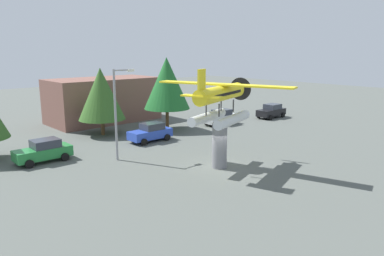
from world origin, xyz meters
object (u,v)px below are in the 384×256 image
(floatplane_monument, at_px, (221,100))
(car_mid_blue, at_px, (151,132))
(display_pedestal, at_px, (220,145))
(tree_east, at_px, (101,94))
(car_distant_black, at_px, (271,111))
(streetlight_primary, at_px, (118,107))
(car_near_green, at_px, (44,151))
(storefront_building, at_px, (103,100))
(tree_center_back, at_px, (167,83))
(car_far_silver, at_px, (221,117))

(floatplane_monument, xyz_separation_m, car_mid_blue, (0.86, 9.89, -4.15))
(display_pedestal, relative_size, tree_east, 0.49)
(tree_east, bearing_deg, display_pedestal, -86.12)
(car_distant_black, relative_size, tree_east, 0.62)
(car_mid_blue, height_order, streetlight_primary, streetlight_primary)
(car_near_green, bearing_deg, car_mid_blue, 178.49)
(storefront_building, bearing_deg, streetlight_primary, -115.14)
(car_distant_black, bearing_deg, storefront_building, -36.29)
(tree_center_back, bearing_deg, car_distant_black, -13.43)
(car_near_green, bearing_deg, tree_center_back, -169.22)
(storefront_building, distance_m, tree_center_back, 9.74)
(streetlight_primary, distance_m, tree_east, 9.28)
(floatplane_monument, distance_m, tree_east, 15.45)
(car_far_silver, xyz_separation_m, car_distant_black, (8.01, -1.40, 0.00))
(car_near_green, relative_size, car_far_silver, 1.00)
(car_far_silver, distance_m, storefront_building, 14.36)
(car_far_silver, height_order, car_distant_black, same)
(floatplane_monument, relative_size, tree_east, 1.50)
(car_distant_black, relative_size, storefront_building, 0.33)
(car_near_green, relative_size, streetlight_primary, 0.59)
(car_mid_blue, xyz_separation_m, streetlight_primary, (-5.36, -3.17, 3.31))
(display_pedestal, distance_m, storefront_building, 22.19)
(floatplane_monument, relative_size, storefront_building, 0.81)
(display_pedestal, relative_size, tree_center_back, 0.43)
(display_pedestal, xyz_separation_m, floatplane_monument, (0.12, 0.04, 3.35))
(car_near_green, distance_m, tree_center_back, 15.33)
(display_pedestal, xyz_separation_m, storefront_building, (2.78, 22.00, 0.93))
(car_mid_blue, distance_m, streetlight_primary, 7.05)
(car_near_green, height_order, streetlight_primary, streetlight_primary)
(car_near_green, relative_size, tree_center_back, 0.54)
(car_near_green, xyz_separation_m, car_distant_black, (28.83, -0.66, 0.00))
(display_pedestal, distance_m, tree_east, 15.66)
(car_mid_blue, distance_m, car_distant_black, 18.78)
(floatplane_monument, height_order, car_far_silver, floatplane_monument)
(car_mid_blue, height_order, tree_center_back, tree_center_back)
(display_pedestal, distance_m, car_mid_blue, 10.01)
(car_near_green, relative_size, car_distant_black, 1.00)
(streetlight_primary, bearing_deg, car_mid_blue, 30.58)
(car_distant_black, distance_m, tree_center_back, 15.32)
(car_mid_blue, relative_size, tree_east, 0.62)
(storefront_building, xyz_separation_m, tree_east, (-3.82, -6.58, 1.60))
(floatplane_monument, height_order, car_distant_black, floatplane_monument)
(display_pedestal, relative_size, car_far_silver, 0.80)
(car_mid_blue, distance_m, tree_center_back, 6.81)
(car_mid_blue, relative_size, car_distant_black, 1.00)
(car_mid_blue, distance_m, storefront_building, 12.33)
(car_near_green, bearing_deg, floatplane_monument, 132.15)
(car_mid_blue, relative_size, car_far_silver, 1.00)
(streetlight_primary, bearing_deg, car_far_silver, 14.49)
(floatplane_monument, bearing_deg, streetlight_primary, 106.33)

